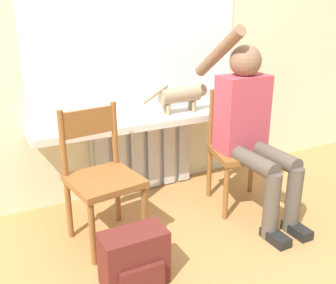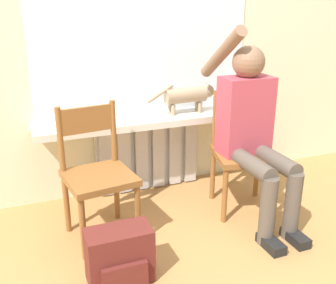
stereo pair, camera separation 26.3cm
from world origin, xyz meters
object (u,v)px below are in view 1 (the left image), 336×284
at_px(chair_right, 239,148).
at_px(backpack, 134,259).
at_px(person, 251,124).
at_px(chair_left, 101,175).
at_px(cat, 183,95).

distance_m(chair_right, backpack, 1.16).
xyz_separation_m(chair_right, person, (-0.01, -0.12, 0.21)).
bearing_deg(backpack, person, 19.97).
bearing_deg(person, chair_left, 173.37).
distance_m(person, cat, 0.60).
bearing_deg(person, chair_right, 85.31).
bearing_deg(backpack, cat, 48.94).
relative_size(chair_right, person, 0.65).
xyz_separation_m(cat, backpack, (-0.80, -0.92, -0.60)).
relative_size(person, backpack, 3.73).
bearing_deg(chair_left, person, -14.44).
xyz_separation_m(chair_left, backpack, (0.00, -0.49, -0.28)).
bearing_deg(cat, backpack, -131.06).
bearing_deg(chair_right, chair_left, -165.98).
distance_m(chair_left, cat, 0.97).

